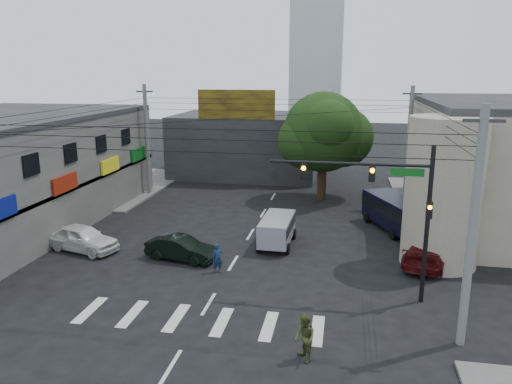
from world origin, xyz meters
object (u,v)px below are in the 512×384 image
(traffic_officer, at_px, (218,258))
(dark_sedan, at_px, (181,248))
(navy_van, at_px, (394,214))
(pedestrian_olive, at_px, (305,338))
(street_tree, at_px, (323,132))
(traffic_gantry, at_px, (390,198))
(utility_pole_far_right, at_px, (409,147))
(white_compact, at_px, (83,238))
(utility_pole_near_right, at_px, (472,231))
(silver_minivan, at_px, (277,231))
(maroon_sedan, at_px, (429,250))
(utility_pole_far_left, at_px, (147,140))

(traffic_officer, bearing_deg, dark_sedan, 121.78)
(navy_van, bearing_deg, dark_sedan, 98.96)
(traffic_officer, distance_m, pedestrian_olive, 8.99)
(street_tree, xyz_separation_m, traffic_gantry, (3.82, -18.00, -0.64))
(traffic_gantry, height_order, dark_sedan, traffic_gantry)
(utility_pole_far_right, distance_m, white_compact, 24.18)
(utility_pole_near_right, relative_size, navy_van, 1.58)
(utility_pole_far_right, xyz_separation_m, silver_minivan, (-8.54, -10.69, -3.73))
(utility_pole_near_right, distance_m, maroon_sedan, 9.21)
(utility_pole_near_right, xyz_separation_m, dark_sedan, (-13.46, 6.51, -3.94))
(maroon_sedan, bearing_deg, traffic_officer, 34.42)
(utility_pole_far_right, relative_size, white_compact, 1.91)
(utility_pole_near_right, height_order, dark_sedan, utility_pole_near_right)
(dark_sedan, height_order, silver_minivan, silver_minivan)
(silver_minivan, bearing_deg, street_tree, -8.25)
(utility_pole_near_right, bearing_deg, navy_van, 95.43)
(utility_pole_far_right, height_order, dark_sedan, utility_pole_far_right)
(utility_pole_far_right, height_order, pedestrian_olive, utility_pole_far_right)
(white_compact, height_order, navy_van, navy_van)
(navy_van, bearing_deg, utility_pole_near_right, 161.91)
(silver_minivan, bearing_deg, dark_sedan, 125.53)
(street_tree, distance_m, pedestrian_olive, 24.19)
(traffic_gantry, bearing_deg, maroon_sedan, 61.27)
(silver_minivan, bearing_deg, traffic_gantry, -135.42)
(dark_sedan, bearing_deg, traffic_officer, -107.55)
(silver_minivan, distance_m, traffic_officer, 5.29)
(silver_minivan, bearing_deg, utility_pole_far_left, 51.02)
(utility_pole_far_left, relative_size, pedestrian_olive, 5.09)
(street_tree, relative_size, utility_pole_near_right, 0.95)
(utility_pole_far_left, distance_m, silver_minivan, 16.84)
(traffic_gantry, relative_size, navy_van, 1.24)
(street_tree, bearing_deg, dark_sedan, -114.90)
(traffic_gantry, relative_size, pedestrian_olive, 3.98)
(traffic_officer, bearing_deg, navy_van, 14.54)
(traffic_gantry, xyz_separation_m, utility_pole_near_right, (2.68, -3.50, -0.23))
(street_tree, bearing_deg, navy_van, -54.75)
(utility_pole_near_right, relative_size, pedestrian_olive, 5.09)
(traffic_gantry, height_order, pedestrian_olive, traffic_gantry)
(street_tree, height_order, traffic_officer, street_tree)
(utility_pole_far_left, distance_m, traffic_officer, 18.73)
(maroon_sedan, distance_m, navy_van, 6.00)
(street_tree, height_order, traffic_gantry, street_tree)
(maroon_sedan, relative_size, traffic_officer, 3.66)
(utility_pole_far_right, distance_m, silver_minivan, 14.19)
(traffic_gantry, height_order, traffic_officer, traffic_gantry)
(utility_pole_near_right, distance_m, dark_sedan, 15.46)
(street_tree, bearing_deg, utility_pole_near_right, -73.18)
(utility_pole_far_left, bearing_deg, utility_pole_near_right, -44.31)
(dark_sedan, bearing_deg, utility_pole_far_left, 40.27)
(traffic_gantry, relative_size, white_compact, 1.49)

